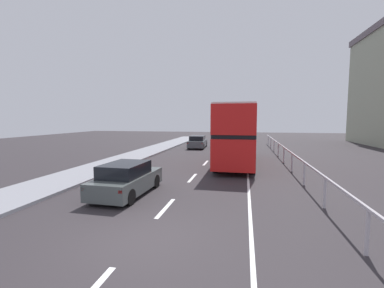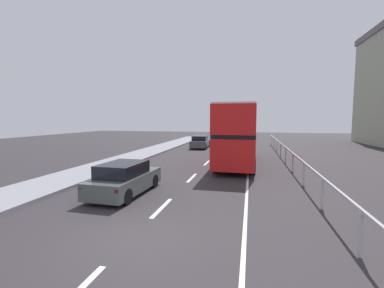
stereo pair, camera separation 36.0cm
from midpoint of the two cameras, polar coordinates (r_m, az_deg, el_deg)
ground_plane at (r=8.01m, az=-11.60°, el=-19.58°), size 75.37×120.00×0.10m
lane_paint_markings at (r=15.55m, az=8.37°, el=-6.93°), size 3.22×46.00×0.01m
bridge_side_railing at (r=16.03m, az=22.45°, el=-3.45°), size 0.10×42.00×1.19m
double_decker_bus_red at (r=20.02m, az=10.36°, el=2.38°), size 2.65×10.76×4.25m
hatchback_car_near at (r=12.07m, az=-13.46°, el=-7.34°), size 1.92×4.14×1.43m
sedan_car_ahead at (r=30.27m, az=2.15°, el=0.44°), size 1.96×4.56×1.41m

